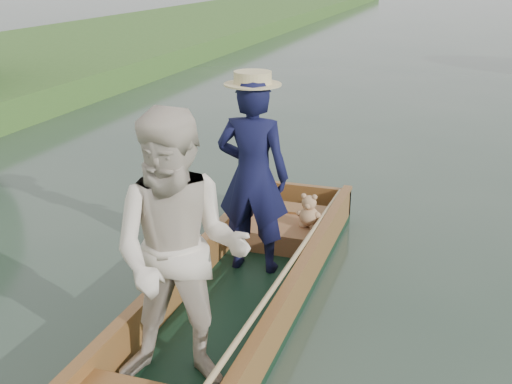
% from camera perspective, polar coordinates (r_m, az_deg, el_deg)
% --- Properties ---
extents(ground, '(120.00, 120.00, 0.00)m').
position_cam_1_polar(ground, '(5.73, -1.94, -10.94)').
color(ground, '#283D30').
rests_on(ground, ground).
extents(punt, '(1.14, 5.00, 2.08)m').
position_cam_1_polar(punt, '(5.16, -3.09, -4.86)').
color(punt, black).
rests_on(punt, ground).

